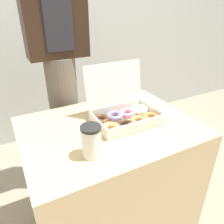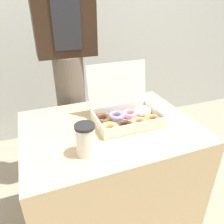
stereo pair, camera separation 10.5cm
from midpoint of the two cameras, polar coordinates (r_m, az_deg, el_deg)
The scene contains 6 objects.
ground_plane at distance 1.61m, azimuth 1.72°, elevation -26.76°, with size 14.00×14.00×0.00m, color gray.
wall_back at distance 2.19m, azimuth -12.56°, elevation 26.67°, with size 10.00×0.05×2.60m.
table at distance 1.33m, azimuth 1.95°, elevation -17.42°, with size 0.87×0.65×0.74m.
donut_box at distance 1.13m, azimuth 6.35°, elevation -0.71°, with size 0.36×0.27×0.28m.
coffee_cup at distance 0.88m, azimuth -3.55°, elevation -7.33°, with size 0.08×0.08×0.14m.
person_customer at distance 1.40m, azimuth -9.58°, elevation 15.38°, with size 0.35×0.21×1.83m.
Camera 2 is at (-0.33, -0.88, 1.31)m, focal length 35.00 mm.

